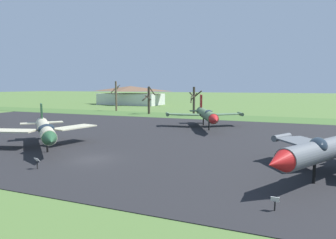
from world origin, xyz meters
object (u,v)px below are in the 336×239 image
at_px(jet_fighter_front_left, 45,130).
at_px(jet_fighter_front_right, 206,114).
at_px(info_placard_front_left, 37,162).
at_px(visitor_building, 131,96).
at_px(info_placard_rear_left, 275,202).
at_px(jet_fighter_rear_left, 333,147).

relative_size(jet_fighter_front_left, jet_fighter_front_right, 0.85).
bearing_deg(info_placard_front_left, visitor_building, 114.01).
bearing_deg(info_placard_rear_left, jet_fighter_front_right, 111.40).
distance_m(info_placard_front_left, jet_fighter_front_right, 30.52).
xyz_separation_m(info_placard_front_left, jet_fighter_rear_left, (22.80, 7.02, 1.72)).
relative_size(info_placard_front_left, info_placard_rear_left, 1.15).
relative_size(info_placard_rear_left, visitor_building, 0.04).
xyz_separation_m(info_placard_front_left, jet_fighter_front_right, (6.80, 29.70, 1.68)).
xyz_separation_m(jet_fighter_rear_left, visitor_building, (-58.94, 74.11, 1.05)).
bearing_deg(info_placard_front_left, info_placard_rear_left, -4.57).
distance_m(info_placard_rear_left, visitor_building, 99.41).
bearing_deg(info_placard_front_left, jet_fighter_front_left, 129.68).
height_order(jet_fighter_front_left, info_placard_rear_left, jet_fighter_front_left).
distance_m(jet_fighter_front_left, jet_fighter_rear_left, 28.54).
bearing_deg(info_placard_rear_left, info_placard_front_left, 175.43).
relative_size(jet_fighter_front_left, info_placard_front_left, 13.30).
distance_m(jet_fighter_front_left, jet_fighter_front_right, 26.01).
bearing_deg(info_placard_rear_left, visitor_building, 123.72).
bearing_deg(jet_fighter_rear_left, info_placard_front_left, -162.90).
xyz_separation_m(info_placard_front_left, info_placard_rear_left, (19.03, -1.52, -0.09)).
height_order(jet_fighter_front_left, info_placard_front_left, jet_fighter_front_left).
distance_m(jet_fighter_rear_left, info_placard_rear_left, 9.51).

